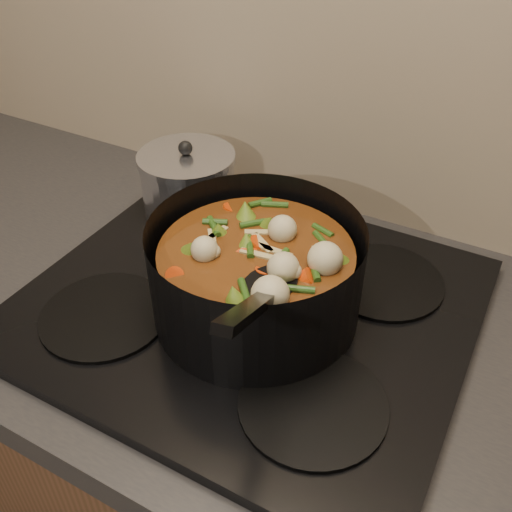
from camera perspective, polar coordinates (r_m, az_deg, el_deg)
The scene contains 4 objects.
counter at distance 1.20m, azimuth -0.53°, elevation -21.26°, with size 2.64×0.64×0.91m.
stovetop at distance 0.84m, azimuth -0.71°, elevation -4.75°, with size 0.62×0.54×0.03m.
stockpot at distance 0.77m, azimuth 0.01°, elevation -1.96°, with size 0.29×0.38×0.21m.
saucepan at distance 1.00m, azimuth -6.79°, elevation 7.24°, with size 0.17×0.17×0.14m.
Camera 1 is at (0.31, 1.39, 1.49)m, focal length 40.00 mm.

